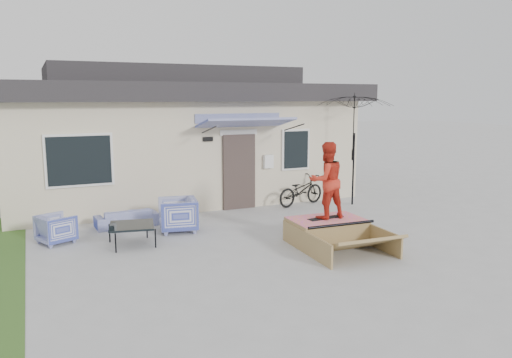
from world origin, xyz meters
name	(u,v)px	position (x,y,z in m)	size (l,w,h in m)	color
ground	(281,260)	(0.00, 0.00, 0.00)	(90.00, 90.00, 0.00)	#AAAAAA
house	(170,133)	(0.00, 7.99, 1.94)	(10.80, 8.49, 4.10)	beige
loveseat	(127,215)	(-2.25, 3.82, 0.29)	(1.48, 0.43, 0.58)	#2B399A
armchair_left	(56,227)	(-3.88, 3.02, 0.35)	(0.68, 0.63, 0.70)	#2B399A
armchair_right	(178,213)	(-1.23, 2.86, 0.44)	(0.85, 0.80, 0.87)	#2B399A
coffee_table	(132,235)	(-2.42, 2.20, 0.22)	(0.91, 0.91, 0.45)	black
bicycle	(301,187)	(2.81, 4.15, 0.53)	(0.58, 1.67, 1.07)	black
patio_umbrella	(354,145)	(4.23, 3.59, 1.75)	(2.33, 2.18, 2.20)	black
skate_ramp	(327,231)	(1.44, 0.63, 0.26)	(1.56, 2.07, 0.52)	olive
skateboard	(326,217)	(1.45, 0.68, 0.54)	(0.84, 0.21, 0.05)	black
skater	(327,179)	(1.45, 0.68, 1.39)	(0.81, 0.62, 1.65)	red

